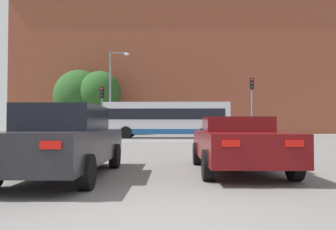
{
  "coord_description": "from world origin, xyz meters",
  "views": [
    {
      "loc": [
        0.25,
        -3.54,
        1.16
      ],
      "look_at": [
        -0.45,
        24.34,
        1.97
      ],
      "focal_mm": 35.0,
      "sensor_mm": 36.0,
      "label": 1
    }
  ],
  "objects": [
    {
      "name": "bus_crossing_lead",
      "position": [
        -0.61,
        24.5,
        1.62
      ],
      "size": [
        10.62,
        2.66,
        3.02
      ],
      "rotation": [
        0.0,
        0.0,
        -1.57
      ],
      "color": "silver",
      "rests_on": "ground_plane"
    },
    {
      "name": "tree_distant",
      "position": [
        -8.57,
        34.05,
        4.82
      ],
      "size": [
        4.8,
        4.8,
        7.35
      ],
      "color": "#4C3823",
      "rests_on": "ground_plane"
    },
    {
      "name": "car_roadster_right",
      "position": [
        1.76,
        4.6,
        0.69
      ],
      "size": [
        2.06,
        4.44,
        1.34
      ],
      "rotation": [
        0.0,
        0.0,
        0.02
      ],
      "color": "#600C0F",
      "rests_on": "ground_plane"
    },
    {
      "name": "car_saloon_left",
      "position": [
        -2.21,
        3.65,
        0.8
      ],
      "size": [
        1.98,
        4.78,
        1.57
      ],
      "rotation": [
        0.0,
        0.0,
        0.02
      ],
      "color": "#232328",
      "rests_on": "ground_plane"
    },
    {
      "name": "traffic_light_near_right",
      "position": [
        5.57,
        19.49,
        2.97
      ],
      "size": [
        0.26,
        0.31,
        4.43
      ],
      "color": "slate",
      "rests_on": "ground_plane"
    },
    {
      "name": "brick_civic_building",
      "position": [
        -0.39,
        44.21,
        9.62
      ],
      "size": [
        42.09,
        15.06,
        21.27
      ],
      "color": "brown",
      "rests_on": "ground_plane"
    },
    {
      "name": "tree_by_building",
      "position": [
        -12.91,
        37.19,
        4.01
      ],
      "size": [
        4.15,
        4.15,
        6.2
      ],
      "color": "#4C3823",
      "rests_on": "ground_plane"
    },
    {
      "name": "pedestrian_waiting",
      "position": [
        6.86,
        34.26,
        0.99
      ],
      "size": [
        0.38,
        0.46,
        1.69
      ],
      "rotation": [
        0.0,
        0.0,
        4.24
      ],
      "color": "black",
      "rests_on": "ground_plane"
    },
    {
      "name": "tree_kerbside",
      "position": [
        -11.4,
        35.35,
        4.55
      ],
      "size": [
        6.0,
        6.0,
        7.7
      ],
      "color": "#4C3823",
      "rests_on": "ground_plane"
    },
    {
      "name": "street_lamp_junction",
      "position": [
        -5.31,
        25.14,
        4.59
      ],
      "size": [
        1.78,
        0.36,
        7.64
      ],
      "color": "slate",
      "rests_on": "ground_plane"
    },
    {
      "name": "stop_line_strip",
      "position": [
        0.0,
        19.2,
        0.0
      ],
      "size": [
        7.88,
        0.3,
        0.01
      ],
      "primitive_type": "cube",
      "color": "silver",
      "rests_on": "ground_plane"
    },
    {
      "name": "pedestrian_walking_east",
      "position": [
        -9.09,
        34.27,
        0.92
      ],
      "size": [
        0.23,
        0.4,
        1.59
      ],
      "rotation": [
        0.0,
        0.0,
        4.7
      ],
      "color": "black",
      "rests_on": "ground_plane"
    },
    {
      "name": "far_pavement",
      "position": [
        0.0,
        34.15,
        0.01
      ],
      "size": [
        68.75,
        2.5,
        0.01
      ],
      "primitive_type": "cube",
      "color": "gray",
      "rests_on": "ground_plane"
    },
    {
      "name": "traffic_light_near_left",
      "position": [
        -5.04,
        19.58,
        2.6
      ],
      "size": [
        0.26,
        0.31,
        3.83
      ],
      "color": "slate",
      "rests_on": "ground_plane"
    }
  ]
}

